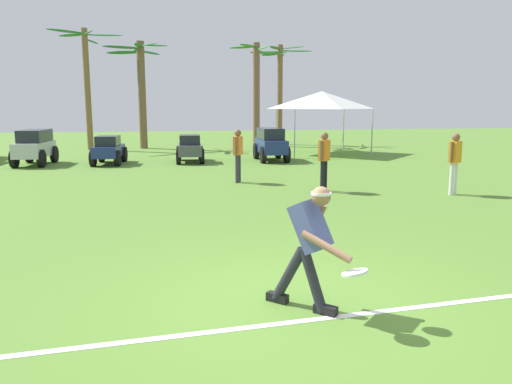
# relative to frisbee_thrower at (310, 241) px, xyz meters

# --- Properties ---
(ground_plane) EXTENTS (80.00, 80.00, 0.00)m
(ground_plane) POSITION_rel_frisbee_thrower_xyz_m (-0.11, 0.23, -0.79)
(ground_plane) COLOR #56812F
(field_line_paint) EXTENTS (19.15, 1.61, 0.01)m
(field_line_paint) POSITION_rel_frisbee_thrower_xyz_m (-0.11, -0.28, -0.79)
(field_line_paint) COLOR white
(field_line_paint) RESTS_ON ground_plane
(frisbee_thrower) EXTENTS (0.72, 0.98, 1.41)m
(frisbee_thrower) POSITION_rel_frisbee_thrower_xyz_m (0.00, 0.00, 0.00)
(frisbee_thrower) COLOR #23232D
(frisbee_thrower) RESTS_ON ground_plane
(frisbee_in_flight) EXTENTS (0.38, 0.38, 0.09)m
(frisbee_in_flight) POSITION_rel_frisbee_thrower_xyz_m (0.29, -0.58, -0.18)
(frisbee_in_flight) COLOR white
(teammate_near_sideline) EXTENTS (0.33, 0.47, 1.56)m
(teammate_near_sideline) POSITION_rel_frisbee_thrower_xyz_m (0.67, 9.40, 0.15)
(teammate_near_sideline) COLOR #33333D
(teammate_near_sideline) RESTS_ON ground_plane
(teammate_midfield) EXTENTS (0.38, 0.41, 1.56)m
(teammate_midfield) POSITION_rel_frisbee_thrower_xyz_m (2.66, 7.44, 0.15)
(teammate_midfield) COLOR black
(teammate_midfield) RESTS_ON ground_plane
(teammate_deep) EXTENTS (0.45, 0.35, 1.56)m
(teammate_deep) POSITION_rel_frisbee_thrower_xyz_m (5.75, 6.36, 0.15)
(teammate_deep) COLOR silver
(teammate_deep) RESTS_ON ground_plane
(parked_car_slot_a) EXTENTS (1.31, 2.47, 1.34)m
(parked_car_slot_a) POSITION_rel_frisbee_thrower_xyz_m (-6.29, 15.29, -0.07)
(parked_car_slot_a) COLOR #B7BABF
(parked_car_slot_a) RESTS_ON ground_plane
(parked_car_slot_b) EXTENTS (1.28, 2.28, 1.10)m
(parked_car_slot_b) POSITION_rel_frisbee_thrower_xyz_m (-3.54, 15.03, -0.23)
(parked_car_slot_b) COLOR navy
(parked_car_slot_b) RESTS_ON ground_plane
(parked_car_slot_c) EXTENTS (1.18, 2.24, 1.10)m
(parked_car_slot_c) POSITION_rel_frisbee_thrower_xyz_m (-0.40, 15.14, -0.23)
(parked_car_slot_c) COLOR #474C51
(parked_car_slot_c) RESTS_ON ground_plane
(parked_car_slot_d) EXTENTS (1.20, 2.42, 1.34)m
(parked_car_slot_d) POSITION_rel_frisbee_thrower_xyz_m (2.92, 15.06, -0.07)
(parked_car_slot_d) COLOR navy
(parked_car_slot_d) RESTS_ON ground_plane
(palm_tree_far_left) EXTENTS (3.48, 3.30, 6.05)m
(palm_tree_far_left) POSITION_rel_frisbee_thrower_xyz_m (-5.10, 21.86, 2.85)
(palm_tree_far_left) COLOR brown
(palm_tree_far_left) RESTS_ON ground_plane
(palm_tree_left_of_centre) EXTENTS (3.30, 3.12, 5.53)m
(palm_tree_left_of_centre) POSITION_rel_frisbee_thrower_xyz_m (-2.44, 22.24, 2.46)
(palm_tree_left_of_centre) COLOR brown
(palm_tree_left_of_centre) RESTS_ON ground_plane
(palm_tree_right_of_centre) EXTENTS (3.22, 3.21, 5.67)m
(palm_tree_right_of_centre) POSITION_rel_frisbee_thrower_xyz_m (3.83, 22.86, 2.46)
(palm_tree_right_of_centre) COLOR brown
(palm_tree_right_of_centre) RESTS_ON ground_plane
(palm_tree_far_right) EXTENTS (3.61, 2.90, 5.69)m
(palm_tree_far_right) POSITION_rel_frisbee_thrower_xyz_m (5.37, 23.69, 2.69)
(palm_tree_far_right) COLOR brown
(palm_tree_far_right) RESTS_ON ground_plane
(event_tent) EXTENTS (3.74, 3.74, 2.91)m
(event_tent) POSITION_rel_frisbee_thrower_xyz_m (5.93, 17.65, 1.71)
(event_tent) COLOR #B2B5BA
(event_tent) RESTS_ON ground_plane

